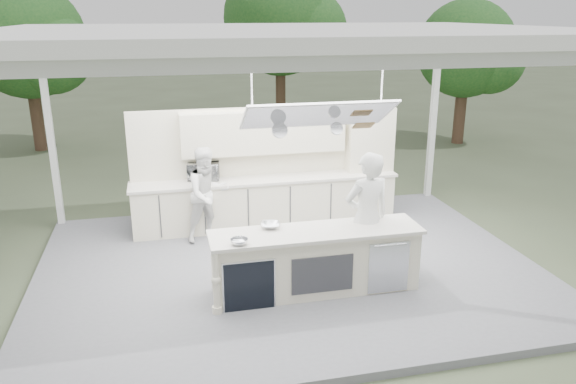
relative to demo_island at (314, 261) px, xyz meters
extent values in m
plane|color=#4A563B|center=(-0.18, 0.91, -0.60)|extent=(90.00, 90.00, 0.00)
cube|color=slate|center=(-0.18, 0.91, -0.54)|extent=(8.00, 6.00, 0.12)
cube|color=white|center=(3.72, 3.81, 1.25)|extent=(0.12, 0.12, 3.70)
cube|color=white|center=(-4.08, 3.81, 1.25)|extent=(0.12, 0.12, 3.70)
cube|color=white|center=(-0.18, 0.91, 3.18)|extent=(8.20, 6.20, 0.16)
cube|color=white|center=(-0.18, -1.99, 3.02)|extent=(8.00, 0.12, 0.16)
cube|color=white|center=(-0.18, 3.81, 3.02)|extent=(8.00, 0.12, 0.16)
cube|color=white|center=(3.72, 0.91, 3.02)|extent=(0.12, 6.00, 0.16)
cube|color=white|center=(0.02, 0.01, 2.15)|extent=(2.00, 0.71, 0.43)
cube|color=white|center=(0.02, 0.01, 2.15)|extent=(2.06, 0.76, 0.46)
cylinder|color=white|center=(-0.88, 0.01, 2.63)|extent=(0.02, 0.02, 0.95)
cylinder|color=white|center=(0.92, 0.01, 2.63)|extent=(0.02, 0.02, 0.95)
cylinder|color=silver|center=(-0.48, 0.16, 1.93)|extent=(0.22, 0.14, 0.21)
cylinder|color=silver|center=(0.32, 0.11, 1.93)|extent=(0.18, 0.12, 0.18)
cube|color=olive|center=(0.72, 0.13, 1.95)|extent=(0.28, 0.18, 0.12)
cube|color=beige|center=(0.02, 0.01, -0.03)|extent=(3.00, 0.70, 0.90)
cube|color=white|center=(0.02, 0.01, 0.45)|extent=(3.10, 0.78, 0.05)
cylinder|color=beige|center=(-1.48, -0.34, -0.02)|extent=(0.11, 0.11, 0.92)
cube|color=black|center=(-1.03, -0.34, -0.12)|extent=(0.70, 0.04, 0.72)
cube|color=silver|center=(-1.03, -0.35, -0.12)|extent=(0.74, 0.03, 0.72)
cube|color=#313136|center=(0.02, -0.35, -0.06)|extent=(0.90, 0.02, 0.55)
cube|color=silver|center=(1.02, -0.35, -0.06)|extent=(0.62, 0.02, 0.78)
cube|color=beige|center=(-0.18, 2.81, -0.03)|extent=(5.00, 0.65, 0.90)
cube|color=white|center=(-0.18, 2.81, 0.45)|extent=(5.08, 0.72, 0.05)
cube|color=beige|center=(-0.18, 3.11, 0.65)|extent=(5.00, 0.10, 2.25)
cube|color=beige|center=(-0.18, 2.98, 1.32)|extent=(3.10, 0.38, 0.80)
cube|color=beige|center=(1.92, 2.93, 1.07)|extent=(0.90, 0.45, 1.30)
cube|color=olive|center=(1.92, 2.93, 1.07)|extent=(0.84, 0.40, 0.03)
cylinder|color=silver|center=(1.82, 2.79, 0.53)|extent=(0.20, 0.20, 0.12)
cylinder|color=black|center=(1.82, 2.79, 0.69)|extent=(0.17, 0.17, 0.20)
cylinder|color=black|center=(2.17, 2.79, 0.52)|extent=(0.16, 0.16, 0.10)
cone|color=black|center=(2.17, 2.79, 0.69)|extent=(0.14, 0.14, 0.24)
cylinder|color=#483024|center=(-5.68, 10.91, 0.45)|extent=(0.36, 0.36, 2.10)
sphere|color=#3A6A27|center=(-5.68, 10.91, 2.69)|extent=(3.40, 3.40, 3.40)
sphere|color=#3A6A27|center=(-5.00, 10.40, 2.35)|extent=(2.38, 2.38, 2.38)
cylinder|color=#483024|center=(2.32, 12.91, 0.63)|extent=(0.36, 0.36, 2.45)
sphere|color=#3A6A27|center=(2.32, 12.91, 3.25)|extent=(4.00, 4.00, 4.00)
sphere|color=#3A6A27|center=(3.12, 12.31, 2.85)|extent=(2.80, 2.80, 2.80)
cylinder|color=#483024|center=(7.32, 8.91, 0.37)|extent=(0.36, 0.36, 1.92)
sphere|color=#3A6A27|center=(7.32, 8.91, 2.38)|extent=(3.00, 3.00, 3.00)
sphere|color=#3A6A27|center=(7.92, 8.46, 2.08)|extent=(2.10, 2.10, 2.10)
imported|color=white|center=(0.87, 0.21, 0.53)|extent=(0.80, 0.58, 2.02)
imported|color=white|center=(-1.33, 2.34, 0.38)|extent=(1.02, 0.92, 1.71)
imported|color=#B9BCC1|center=(-1.33, 2.99, 0.64)|extent=(0.64, 0.48, 0.32)
imported|color=silver|center=(-0.60, 0.26, 0.51)|extent=(0.34, 0.34, 0.07)
imported|color=silver|center=(-1.13, -0.24, 0.51)|extent=(0.27, 0.27, 0.08)
camera|label=1|loc=(-2.08, -7.23, 3.49)|focal=35.00mm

